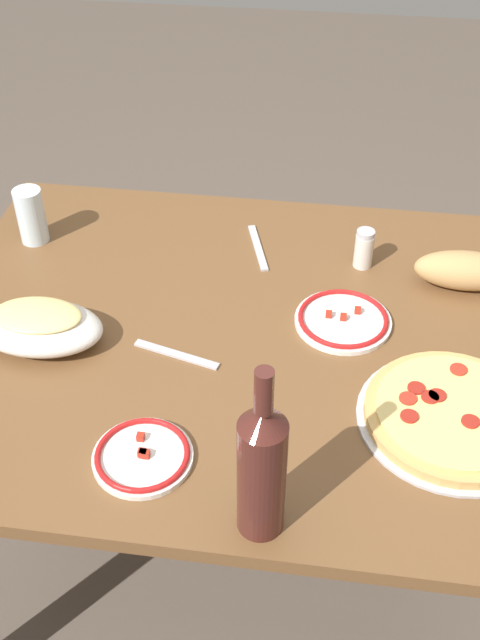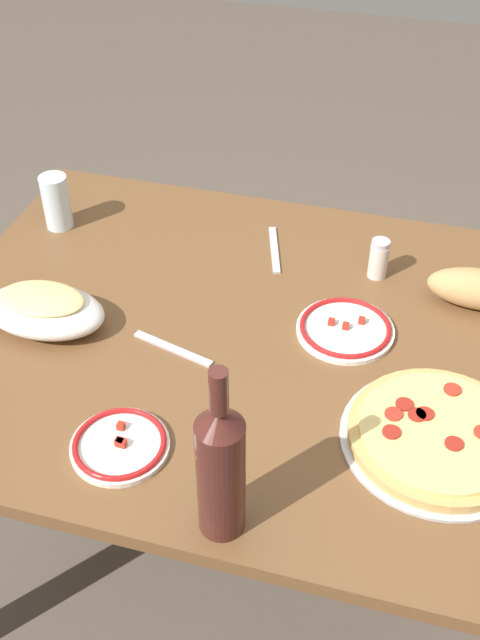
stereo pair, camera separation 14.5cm
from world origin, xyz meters
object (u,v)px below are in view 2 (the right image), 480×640
at_px(side_plate_near, 345,329).
at_px(spice_shaker, 379,259).
at_px(baked_pasta_dish, 44,308).
at_px(water_glass, 56,202).
at_px(dining_table, 240,375).
at_px(pepperoni_pizza, 438,435).
at_px(side_plate_far, 120,445).
at_px(wine_bottle, 221,468).

bearing_deg(side_plate_near, spice_shaker, 80.43).
relative_size(baked_pasta_dish, side_plate_near, 1.28).
bearing_deg(water_glass, spice_shaker, 0.40).
bearing_deg(dining_table, side_plate_near, 15.31).
distance_m(dining_table, water_glass, 0.58).
distance_m(pepperoni_pizza, water_glass, 0.98).
relative_size(side_plate_near, side_plate_far, 1.15).
xyz_separation_m(pepperoni_pizza, side_plate_far, (-0.50, -0.15, -0.01)).
xyz_separation_m(pepperoni_pizza, water_glass, (-0.88, 0.42, 0.05)).
distance_m(water_glass, side_plate_far, 0.69).
bearing_deg(pepperoni_pizza, side_plate_far, -162.80).
bearing_deg(water_glass, pepperoni_pizza, -25.57).
bearing_deg(baked_pasta_dish, pepperoni_pizza, -7.31).
xyz_separation_m(dining_table, spice_shaker, (0.23, 0.25, 0.16)).
xyz_separation_m(side_plate_far, spice_shaker, (0.34, 0.58, 0.03)).
bearing_deg(pepperoni_pizza, water_glass, 154.43).
bearing_deg(water_glass, side_plate_near, -15.57).
bearing_deg(side_plate_near, baked_pasta_dish, -166.66).
relative_size(water_glass, side_plate_far, 0.77).
distance_m(water_glass, spice_shaker, 0.72).
xyz_separation_m(pepperoni_pizza, wine_bottle, (-0.30, -0.25, 0.11)).
xyz_separation_m(baked_pasta_dish, side_plate_far, (0.25, -0.25, -0.03)).
xyz_separation_m(wine_bottle, spice_shaker, (0.14, 0.67, -0.09)).
xyz_separation_m(wine_bottle, water_glass, (-0.58, 0.67, -0.07)).
bearing_deg(baked_pasta_dish, side_plate_near, 13.34).
height_order(baked_pasta_dish, spice_shaker, spice_shaker).
xyz_separation_m(water_glass, side_plate_near, (0.69, -0.19, -0.05)).
relative_size(wine_bottle, side_plate_far, 1.93).
height_order(dining_table, pepperoni_pizza, pepperoni_pizza).
distance_m(wine_bottle, side_plate_far, 0.25).
bearing_deg(side_plate_far, wine_bottle, -24.75).
bearing_deg(water_glass, side_plate_far, -56.32).
bearing_deg(spice_shaker, side_plate_far, -120.29).
distance_m(wine_bottle, side_plate_near, 0.50).
relative_size(pepperoni_pizza, baked_pasta_dish, 1.34).
bearing_deg(side_plate_near, dining_table, -164.69).
distance_m(dining_table, spice_shaker, 0.37).
relative_size(baked_pasta_dish, spice_shaker, 2.76).
height_order(dining_table, baked_pasta_dish, baked_pasta_dish).
bearing_deg(side_plate_near, water_glass, 164.43).
bearing_deg(wine_bottle, pepperoni_pizza, 39.83).
bearing_deg(dining_table, wine_bottle, -77.98).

